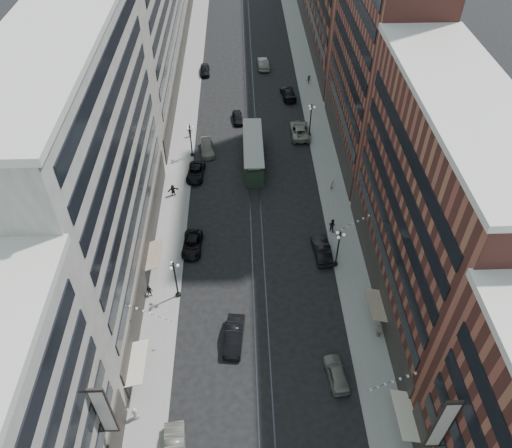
{
  "coord_description": "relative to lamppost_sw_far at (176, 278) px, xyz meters",
  "views": [
    {
      "loc": [
        -1.63,
        -7.68,
        44.59
      ],
      "look_at": [
        -0.21,
        34.3,
        5.0
      ],
      "focal_mm": 35.0,
      "sensor_mm": 36.0,
      "label": 1
    }
  ],
  "objects": [
    {
      "name": "building_east_tower",
      "position": [
        26.2,
        28.0,
        17.9
      ],
      "size": [
        8.0,
        26.0,
        42.0
      ],
      "primitive_type": "cube",
      "color": "brown",
      "rests_on": "ground"
    },
    {
      "name": "car_10",
      "position": [
        16.96,
        5.89,
        -2.23
      ],
      "size": [
        2.23,
        5.36,
        1.73
      ],
      "primitive_type": "imported",
      "rotation": [
        0.0,
        0.0,
        3.22
      ],
      "color": "black",
      "rests_on": "ground"
    },
    {
      "name": "pedestrian_1",
      "position": [
        -2.72,
        -14.15,
        -2.16
      ],
      "size": [
        0.87,
        0.7,
        1.56
      ],
      "primitive_type": "imported",
      "rotation": [
        0.0,
        0.0,
        3.57
      ],
      "color": "beige",
      "rests_on": "sidewalk_west"
    },
    {
      "name": "sidewalk_west",
      "position": [
        -1.8,
        42.0,
        -3.02
      ],
      "size": [
        4.0,
        180.0,
        0.15
      ],
      "primitive_type": "cube",
      "color": "gray",
      "rests_on": "ground"
    },
    {
      "name": "car_13",
      "position": [
        7.0,
        36.73,
        -2.4
      ],
      "size": [
        2.1,
        4.24,
        1.39
      ],
      "primitive_type": "imported",
      "rotation": [
        0.0,
        0.0,
        0.11
      ],
      "color": "black",
      "rests_on": "ground"
    },
    {
      "name": "building_west_mid",
      "position": [
        -7.8,
        5.0,
        10.9
      ],
      "size": [
        8.0,
        36.0,
        28.0
      ],
      "primitive_type": "cube",
      "color": "#A8A295",
      "rests_on": "ground"
    },
    {
      "name": "pedestrian_4",
      "position": [
        21.34,
        -6.1,
        -1.98
      ],
      "size": [
        0.66,
        1.19,
        1.92
      ],
      "primitive_type": "imported",
      "rotation": [
        0.0,
        0.0,
        1.71
      ],
      "color": "#A29D86",
      "rests_on": "sidewalk_east"
    },
    {
      "name": "lamppost_sw_mid",
      "position": [
        0.0,
        27.0,
        0.0
      ],
      "size": [
        1.03,
        1.14,
        5.52
      ],
      "color": "black",
      "rests_on": "sidewalk_west"
    },
    {
      "name": "pedestrian_9",
      "position": [
        20.2,
        49.1,
        -2.15
      ],
      "size": [
        1.08,
        0.59,
        1.59
      ],
      "primitive_type": "imported",
      "rotation": [
        0.0,
        0.0,
        0.17
      ],
      "color": "black",
      "rests_on": "sidewalk_east"
    },
    {
      "name": "pedestrian_6",
      "position": [
        -0.64,
        32.25,
        -2.12
      ],
      "size": [
        0.99,
        0.49,
        1.65
      ],
      "primitive_type": "imported",
      "rotation": [
        0.0,
        0.0,
        3.2
      ],
      "color": "#A49887",
      "rests_on": "sidewalk_west"
    },
    {
      "name": "pedestrian_7",
      "position": [
        18.78,
        9.86,
        -1.98
      ],
      "size": [
        1.04,
        1.0,
        1.92
      ],
      "primitive_type": "imported",
      "rotation": [
        0.0,
        0.0,
        2.43
      ],
      "color": "black",
      "rests_on": "sidewalk_east"
    },
    {
      "name": "pedestrian_2",
      "position": [
        -3.13,
        -0.01,
        -2.11
      ],
      "size": [
        0.81,
        0.45,
        1.67
      ],
      "primitive_type": "imported",
      "rotation": [
        0.0,
        0.0,
        -0.0
      ],
      "color": "black",
      "rests_on": "sidewalk_west"
    },
    {
      "name": "rail_east",
      "position": [
        9.9,
        42.0,
        -3.09
      ],
      "size": [
        0.12,
        180.0,
        0.02
      ],
      "primitive_type": "cube",
      "color": "#2D2D33",
      "rests_on": "ground"
    },
    {
      "name": "car_extra_0",
      "position": [
        12.31,
        55.85,
        -2.34
      ],
      "size": [
        1.84,
        4.69,
        1.52
      ],
      "primitive_type": "imported",
      "rotation": [
        0.0,
        0.0,
        3.19
      ],
      "color": "#69655D",
      "rests_on": "ground"
    },
    {
      "name": "car_11",
      "position": [
        16.84,
        32.32,
        -2.23
      ],
      "size": [
        2.96,
        6.29,
        1.74
      ],
      "primitive_type": "imported",
      "rotation": [
        0.0,
        0.0,
        3.15
      ],
      "color": "gray",
      "rests_on": "ground"
    },
    {
      "name": "sidewalk_east",
      "position": [
        20.2,
        42.0,
        -3.02
      ],
      "size": [
        4.0,
        180.0,
        0.15
      ],
      "primitive_type": "cube",
      "color": "gray",
      "rests_on": "ground"
    },
    {
      "name": "car_7",
      "position": [
        0.8,
        22.0,
        -2.39
      ],
      "size": [
        2.73,
        5.23,
        1.41
      ],
      "primitive_type": "imported",
      "rotation": [
        0.0,
        0.0,
        -0.08
      ],
      "color": "black",
      "rests_on": "ground"
    },
    {
      "name": "rail_west",
      "position": [
        8.5,
        42.0,
        -3.09
      ],
      "size": [
        0.12,
        180.0,
        0.02
      ],
      "primitive_type": "cube",
      "color": "#2D2D33",
      "rests_on": "ground"
    },
    {
      "name": "pedestrian_8",
      "position": [
        19.92,
        18.13,
        -2.03
      ],
      "size": [
        0.8,
        0.72,
        1.83
      ],
      "primitive_type": "imported",
      "rotation": [
        0.0,
        0.0,
        3.68
      ],
      "color": "#B6AE97",
      "rests_on": "sidewalk_east"
    },
    {
      "name": "car_4",
      "position": [
        16.24,
        -10.66,
        -2.33
      ],
      "size": [
        2.33,
        4.68,
        1.53
      ],
      "primitive_type": "imported",
      "rotation": [
        0.0,
        0.0,
        3.26
      ],
      "color": "slate",
      "rests_on": "ground"
    },
    {
      "name": "car_5",
      "position": [
        6.31,
        -6.09,
        -2.24
      ],
      "size": [
        2.35,
        5.35,
        1.71
      ],
      "primitive_type": "imported",
      "rotation": [
        0.0,
        0.0,
        -0.11
      ],
      "color": "black",
      "rests_on": "ground"
    },
    {
      "name": "ground",
      "position": [
        9.2,
        32.0,
        -3.1
      ],
      "size": [
        220.0,
        220.0,
        0.0
      ],
      "primitive_type": "plane",
      "color": "black",
      "rests_on": "ground"
    },
    {
      "name": "car_12",
      "position": [
        16.0,
        44.46,
        -2.28
      ],
      "size": [
        2.85,
        5.84,
        1.64
      ],
      "primitive_type": "imported",
      "rotation": [
        0.0,
        0.0,
        3.24
      ],
      "color": "black",
      "rests_on": "ground"
    },
    {
      "name": "car_2",
      "position": [
        1.17,
        7.43,
        -2.4
      ],
      "size": [
        2.55,
        5.11,
        1.39
      ],
      "primitive_type": "imported",
      "rotation": [
        0.0,
        0.0,
        -0.05
      ],
      "color": "black",
      "rests_on": "ground"
    },
    {
      "name": "car_9",
      "position": [
        0.8,
        54.03,
        -2.33
      ],
      "size": [
        2.0,
        4.55,
        1.52
      ],
      "primitive_type": "imported",
      "rotation": [
        0.0,
        0.0,
        0.04
      ],
      "color": "black",
      "rests_on": "ground"
    },
    {
      "name": "lamppost_se_far",
      "position": [
        18.4,
        4.0,
        0.0
      ],
      "size": [
        1.03,
        1.14,
        5.52
      ],
      "color": "black",
      "rests_on": "sidewalk_east"
    },
    {
      "name": "pedestrian_5",
      "position": [
        -2.05,
        17.72,
        -2.09
      ],
      "size": [
        1.64,
        1.02,
        1.71
      ],
      "primitive_type": "imported",
      "rotation": [
        0.0,
        0.0,
        0.38
      ],
      "color": "black",
      "rests_on": "sidewalk_west"
    },
    {
      "name": "lamppost_sw_far",
      "position": [
        0.0,
        0.0,
        0.0
      ],
      "size": [
        1.03,
        1.14,
        5.52
      ],
      "color": "black",
      "rests_on": "sidewalk_west"
    },
    {
      "name": "lamppost_se_mid",
      "position": [
        18.4,
        32.0,
        0.0
      ],
      "size": [
        1.03,
        1.14,
        5.52
      ],
      "color": "black",
      "rests_on": "sidewalk_east"
    },
    {
      "name": "streetcar",
      "position": [
        9.2,
        25.36,
        -1.46
      ],
      "size": [
        2.83,
        12.8,
        3.54
      ],
      "color": "#223625",
      "rests_on": "ground"
    },
    {
      "name": "car_8",
      "position": [
        2.25,
        27.99,
        -2.38
      ],
      "size": [
        2.53,
        5.12,
        1.43
      ],
      "primitive_type": "imported",
      "rotation": [
        0.0,
        0.0,
        0.11
      ],
      "color": "slate",
      "rests_on": "ground"
    },
    {
      "name": "building_east_mid",
      "position": [
        26.2,
        -0.0,
        8.9
      ],
      "size": [
        8.0,
        30.0,
        24.0
      ],
      "primitive_type": "cube",
      "color": "brown",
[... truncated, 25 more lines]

